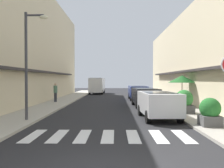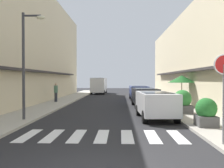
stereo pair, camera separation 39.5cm
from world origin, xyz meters
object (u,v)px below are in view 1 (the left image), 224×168
street_lamp (30,54)px  planter_midblock (184,102)px  pedestrian_walking_near (55,92)px  planter_corner (210,112)px  parked_car_near (158,102)px  cafe_umbrella (182,79)px  delivery_van (97,84)px  parked_car_mid (145,95)px  parked_car_far (138,91)px

street_lamp → planter_midblock: size_ratio=3.85×
pedestrian_walking_near → planter_corner: bearing=48.8°
parked_car_near → planter_midblock: planter_midblock is taller
cafe_umbrella → planter_corner: size_ratio=1.90×
street_lamp → parked_car_near: bearing=8.5°
delivery_van → cafe_umbrella: bearing=-66.1°
delivery_van → pedestrian_walking_near: delivery_van is taller
cafe_umbrella → pedestrian_walking_near: 11.15m
planter_corner → street_lamp: bearing=169.8°
delivery_van → planter_midblock: 22.62m
street_lamp → cafe_umbrella: street_lamp is taller
planter_midblock → parked_car_mid: bearing=112.9°
delivery_van → pedestrian_walking_near: 14.56m
parked_car_far → street_lamp: bearing=-116.6°
parked_car_near → planter_midblock: (1.83, 1.60, -0.12)m
parked_car_near → cafe_umbrella: cafe_umbrella is taller
delivery_van → street_lamp: bearing=-93.7°
parked_car_mid → cafe_umbrella: cafe_umbrella is taller
pedestrian_walking_near → planter_midblock: bearing=61.6°
parked_car_mid → street_lamp: (-6.66, -6.94, 2.51)m
parked_car_mid → cafe_umbrella: 3.07m
planter_corner → delivery_van: bearing=105.1°
cafe_umbrella → planter_corner: 8.12m
parked_car_mid → parked_car_near: bearing=-90.0°
parked_car_far → cafe_umbrella: cafe_umbrella is taller
parked_car_mid → planter_midblock: 4.72m
pedestrian_walking_near → delivery_van: bearing=177.7°
delivery_van → parked_car_near: bearing=-77.6°
parked_car_near → planter_corner: 3.11m
parked_car_far → delivery_van: delivery_van is taller
parked_car_near → parked_car_mid: (0.00, 5.95, -0.00)m
parked_car_far → planter_midblock: (1.83, -10.72, -0.12)m
pedestrian_walking_near → street_lamp: bearing=15.1°
cafe_umbrella → pedestrian_walking_near: cafe_umbrella is taller
parked_car_mid → cafe_umbrella: (2.75, -0.53, 1.26)m
parked_car_mid → pedestrian_walking_near: pedestrian_walking_near is taller
delivery_van → planter_midblock: (6.92, -21.52, -0.60)m
parked_car_far → parked_car_mid: bearing=-90.0°
cafe_umbrella → planter_midblock: bearing=-103.5°
cafe_umbrella → parked_car_near: bearing=-116.9°
parked_car_near → pedestrian_walking_near: pedestrian_walking_near is taller
parked_car_near → planter_corner: bearing=-54.2°
parked_car_near → parked_car_far: 12.32m
delivery_van → planter_midblock: size_ratio=3.87×
street_lamp → pedestrian_walking_near: bearing=96.7°
planter_midblock → street_lamp: bearing=-163.1°
cafe_umbrella → delivery_van: bearing=113.9°
planter_midblock → pedestrian_walking_near: 12.05m
parked_car_near → planter_midblock: size_ratio=2.84×
planter_midblock → pedestrian_walking_near: bearing=143.2°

